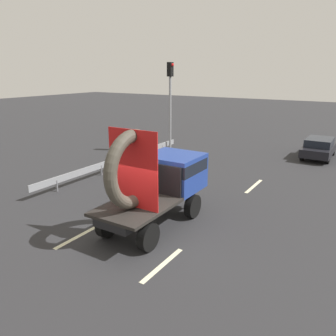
# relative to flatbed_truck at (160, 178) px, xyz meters

# --- Properties ---
(ground_plane) EXTENTS (120.00, 120.00, 0.00)m
(ground_plane) POSITION_rel_flatbed_truck_xyz_m (0.20, -1.32, -1.68)
(ground_plane) COLOR #28282B
(flatbed_truck) EXTENTS (2.02, 4.74, 3.70)m
(flatbed_truck) POSITION_rel_flatbed_truck_xyz_m (0.00, 0.00, 0.00)
(flatbed_truck) COLOR black
(flatbed_truck) RESTS_ON ground_plane
(distant_sedan) EXTENTS (1.69, 3.95, 1.29)m
(distant_sedan) POSITION_rel_flatbed_truck_xyz_m (3.39, 13.46, -0.99)
(distant_sedan) COLOR black
(distant_sedan) RESTS_ON ground_plane
(traffic_light) EXTENTS (0.42, 0.36, 5.97)m
(traffic_light) POSITION_rel_flatbed_truck_xyz_m (-5.60, 9.75, 2.20)
(traffic_light) COLOR gray
(traffic_light) RESTS_ON ground_plane
(guardrail) EXTENTS (0.10, 11.98, 0.71)m
(guardrail) POSITION_rel_flatbed_truck_xyz_m (-5.87, 4.64, -1.15)
(guardrail) COLOR gray
(guardrail) RESTS_ON ground_plane
(lane_dash_left_near) EXTENTS (0.16, 2.29, 0.01)m
(lane_dash_left_near) POSITION_rel_flatbed_truck_xyz_m (-1.69, -2.37, -1.68)
(lane_dash_left_near) COLOR beige
(lane_dash_left_near) RESTS_ON ground_plane
(lane_dash_left_far) EXTENTS (0.16, 2.95, 0.01)m
(lane_dash_left_far) POSITION_rel_flatbed_truck_xyz_m (-1.69, 5.36, -1.68)
(lane_dash_left_far) COLOR beige
(lane_dash_left_far) RESTS_ON ground_plane
(lane_dash_right_near) EXTENTS (0.16, 2.09, 0.01)m
(lane_dash_right_near) POSITION_rel_flatbed_truck_xyz_m (1.69, -2.45, -1.68)
(lane_dash_right_near) COLOR beige
(lane_dash_right_near) RESTS_ON ground_plane
(lane_dash_right_far) EXTENTS (0.16, 2.28, 0.01)m
(lane_dash_right_far) POSITION_rel_flatbed_truck_xyz_m (1.69, 5.76, -1.68)
(lane_dash_right_far) COLOR beige
(lane_dash_right_far) RESTS_ON ground_plane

